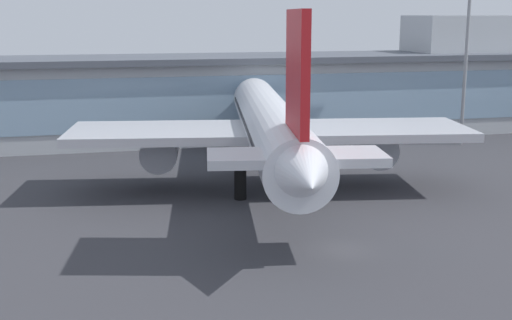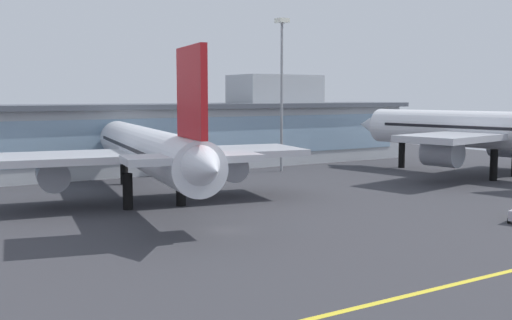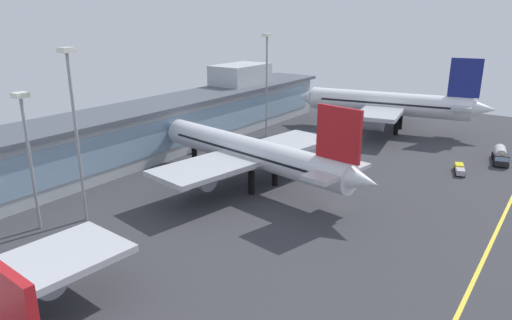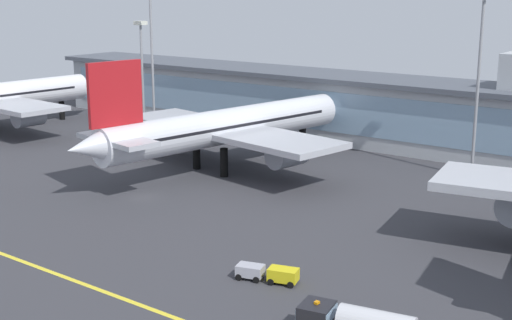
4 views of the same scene
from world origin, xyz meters
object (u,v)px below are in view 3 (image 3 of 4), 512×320
object	(u,v)px
fuel_tanker_truck	(501,156)
apron_light_mast_east	(267,71)
baggage_tug_near	(460,169)
airliner_far_right	(388,104)
apron_light_mast_west	(74,113)
airliner_near_right	(251,153)
apron_light_mast_centre	(27,140)

from	to	relation	value
fuel_tanker_truck	apron_light_mast_east	size ratio (longest dim) A/B	0.37
baggage_tug_near	fuel_tanker_truck	bearing A→B (deg)	-41.28
airliner_far_right	fuel_tanker_truck	size ratio (longest dim) A/B	5.32
baggage_tug_near	apron_light_mast_west	size ratio (longest dim) A/B	0.23
apron_light_mast_west	baggage_tug_near	bearing A→B (deg)	-36.78
airliner_near_right	apron_light_mast_east	world-z (taller)	apron_light_mast_east
airliner_far_right	apron_light_mast_east	xyz separation A→B (m)	(-23.13, 22.36, 9.09)
fuel_tanker_truck	apron_light_mast_centre	xyz separation A→B (m)	(-72.00, 49.17, 11.73)
airliner_far_right	baggage_tug_near	xyz separation A→B (m)	(-24.56, -23.61, -6.30)
fuel_tanker_truck	baggage_tug_near	size ratio (longest dim) A/B	1.61
apron_light_mast_east	apron_light_mast_west	bearing A→B (deg)	-174.81
baggage_tug_near	apron_light_mast_east	world-z (taller)	apron_light_mast_east
airliner_near_right	airliner_far_right	bearing A→B (deg)	-86.54
fuel_tanker_truck	apron_light_mast_west	bearing A→B (deg)	-46.12
baggage_tug_near	apron_light_mast_centre	xyz separation A→B (m)	(-60.31, 43.82, 12.44)
airliner_near_right	apron_light_mast_centre	size ratio (longest dim) A/B	2.55
airliner_far_right	apron_light_mast_west	bearing A→B (deg)	67.47
airliner_far_right	fuel_tanker_truck	xyz separation A→B (m)	(-12.87, -28.96, -5.59)
fuel_tanker_truck	apron_light_mast_east	xyz separation A→B (m)	(-10.26, 51.32, 14.68)
airliner_far_right	apron_light_mast_west	world-z (taller)	apron_light_mast_west
apron_light_mast_centre	apron_light_mast_west	bearing A→B (deg)	-27.61
airliner_far_right	apron_light_mast_west	size ratio (longest dim) A/B	1.97
apron_light_mast_west	apron_light_mast_east	distance (m)	56.34
airliner_far_right	fuel_tanker_truck	distance (m)	32.18
baggage_tug_near	apron_light_mast_centre	distance (m)	75.58
apron_light_mast_west	apron_light_mast_centre	xyz separation A→B (m)	(-5.63, 2.94, -3.12)
airliner_near_right	apron_light_mast_centre	distance (m)	35.71
apron_light_mast_west	apron_light_mast_centre	bearing A→B (deg)	152.39
apron_light_mast_west	apron_light_mast_centre	size ratio (longest dim) A/B	1.28
apron_light_mast_centre	apron_light_mast_east	size ratio (longest dim) A/B	0.79
baggage_tug_near	apron_light_mast_west	distance (m)	70.02
apron_light_mast_west	airliner_far_right	bearing A→B (deg)	-12.29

